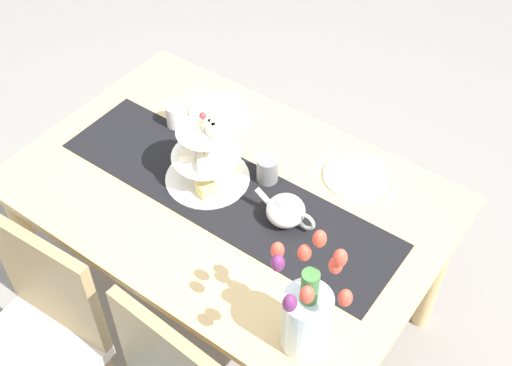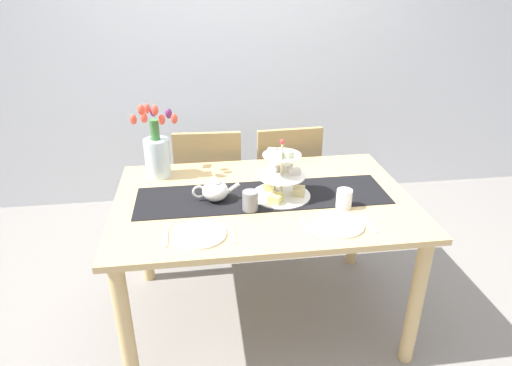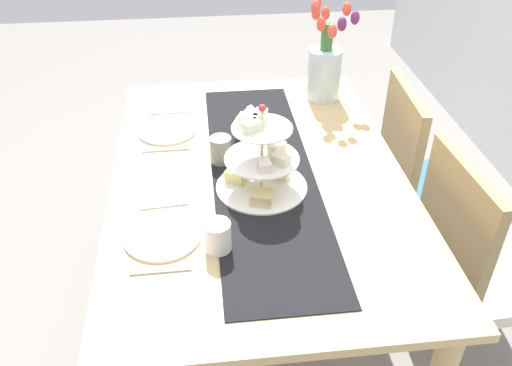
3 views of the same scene
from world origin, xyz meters
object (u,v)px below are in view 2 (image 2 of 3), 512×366
Objects in this scene: fork_left at (166,237)px; mug_grey at (250,201)px; knife_right at (369,223)px; dining_table at (263,216)px; teapot at (215,190)px; tiered_cake_stand at (281,179)px; mug_white_text at (344,199)px; chair_left at (209,184)px; fork_right at (307,227)px; knife_left at (233,232)px; chair_right at (284,180)px; dinner_plate_left at (200,234)px; dinner_plate_right at (339,224)px; tulip_vase at (157,151)px.

fork_left is 0.44m from mug_grey.
knife_right is 0.56m from mug_grey.
dining_table is 0.29m from teapot.
dining_table is at bearing 33.95° from fork_left.
tiered_cake_stand reaches higher than knife_right.
chair_left is at bearing 125.30° from mug_white_text.
teapot reaches higher than dining_table.
mug_white_text is at bearing 36.18° from fork_right.
chair_left is at bearing 123.73° from knife_right.
tiered_cake_stand is 1.79× the size of knife_left.
mug_white_text is at bearing -29.39° from tiered_cake_stand.
chair_left is 1.08m from knife_left.
chair_right is 1.22m from dinner_plate_left.
dinner_plate_left reaches higher than fork_left.
chair_right reaches higher than dining_table.
chair_right is at bearing 60.75° from dinner_plate_left.
dining_table is 4.92× the size of tiered_cake_stand.
dinner_plate_right is 0.43m from mug_grey.
dinner_plate_right is (0.20, -0.32, -0.09)m from tiered_cake_stand.
mug_grey is at bearing -78.46° from chair_left.
mug_grey reaches higher than dinner_plate_left.
tulip_vase reaches higher than dining_table.
mug_white_text is (0.84, 0.16, 0.04)m from fork_left.
chair_right is 1.08m from fork_right.
tiered_cake_stand reaches higher than mug_grey.
teapot is 0.40m from fork_left.
dining_table is 9.96× the size of fork_left.
tiered_cake_stand reaches higher than dinner_plate_right.
chair_left is 2.15× the size of tulip_vase.
fork_right is at bearing -64.49° from dining_table.
knife_left is (0.36, -0.66, -0.15)m from tulip_vase.
teapot is 1.59× the size of fork_left.
mug_white_text is (0.63, -0.88, 0.31)m from chair_left.
chair_right is at bearing -0.00° from chair_left.
knife_left is at bearing -163.85° from mug_white_text.
dinner_plate_left is at bearing -135.82° from dining_table.
chair_right is 2.99× the size of tiered_cake_stand.
tiered_cake_stand reaches higher than dining_table.
tulip_vase is 4.46× the size of mug_grey.
tulip_vase is 0.76m from knife_left.
tiered_cake_stand reaches higher than teapot.
mug_grey reaches higher than mug_white_text.
mug_white_text is at bearing 16.15° from knife_left.
chair_right is 6.07× the size of fork_right.
dinner_plate_right is (0.77, 0.00, 0.00)m from fork_left.
tulip_vase is at bearing 147.67° from dining_table.
fork_right is (0.69, -0.66, -0.15)m from tulip_vase.
knife_left is 0.33m from fork_right.
tulip_vase is 4.46× the size of mug_white_text.
mug_grey is at bearing -111.78° from chair_right.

